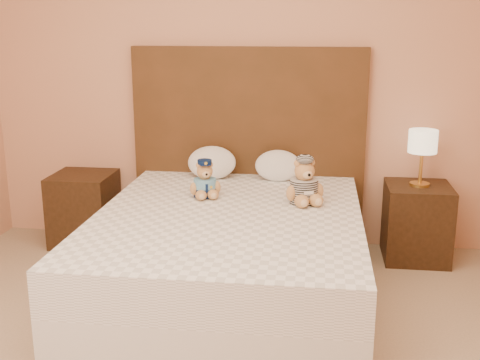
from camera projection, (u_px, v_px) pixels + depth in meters
name	position (u px, v px, depth m)	size (l,w,h in m)	color
bed	(229.00, 255.00, 3.72)	(1.60, 2.00, 0.55)	white
headboard	(248.00, 147.00, 4.57)	(1.75, 0.08, 1.50)	#512F18
nightstand_left	(84.00, 209.00, 4.64)	(0.45, 0.45, 0.55)	#372111
nightstand_right	(417.00, 222.00, 4.33)	(0.45, 0.45, 0.55)	#372111
lamp	(423.00, 144.00, 4.18)	(0.20, 0.20, 0.40)	gold
teddy_police	(205.00, 179.00, 3.95)	(0.22, 0.21, 0.25)	tan
teddy_prisoner	(304.00, 181.00, 3.81)	(0.26, 0.25, 0.29)	tan
pillow_left	(212.00, 161.00, 4.44)	(0.36, 0.23, 0.25)	white
pillow_right	(278.00, 164.00, 4.38)	(0.34, 0.22, 0.24)	white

